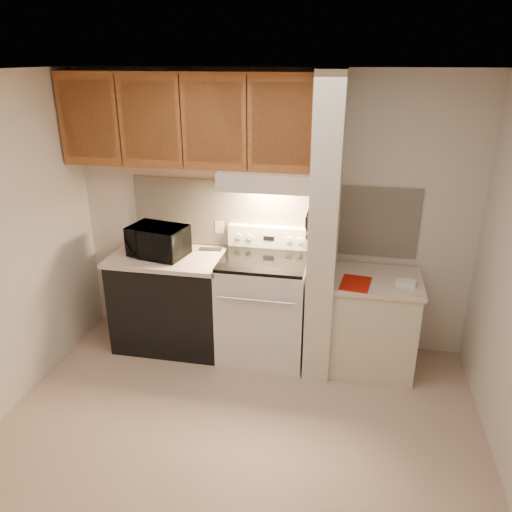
# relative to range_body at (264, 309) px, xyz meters

# --- Properties ---
(floor) EXTENTS (3.60, 3.60, 0.00)m
(floor) POSITION_rel_range_body_xyz_m (0.00, -1.16, -0.46)
(floor) COLOR tan
(floor) RESTS_ON ground
(ceiling) EXTENTS (3.60, 3.60, 0.00)m
(ceiling) POSITION_rel_range_body_xyz_m (0.00, -1.16, 2.04)
(ceiling) COLOR white
(ceiling) RESTS_ON wall_back
(wall_back) EXTENTS (3.60, 2.50, 0.02)m
(wall_back) POSITION_rel_range_body_xyz_m (0.00, 0.34, 0.79)
(wall_back) COLOR beige
(wall_back) RESTS_ON floor
(backsplash) EXTENTS (2.60, 0.02, 0.63)m
(backsplash) POSITION_rel_range_body_xyz_m (0.00, 0.33, 0.78)
(backsplash) COLOR beige
(backsplash) RESTS_ON wall_back
(range_body) EXTENTS (0.76, 0.65, 0.92)m
(range_body) POSITION_rel_range_body_xyz_m (0.00, 0.00, 0.00)
(range_body) COLOR silver
(range_body) RESTS_ON floor
(oven_window) EXTENTS (0.50, 0.01, 0.30)m
(oven_window) POSITION_rel_range_body_xyz_m (0.00, -0.32, 0.04)
(oven_window) COLOR black
(oven_window) RESTS_ON range_body
(oven_handle) EXTENTS (0.65, 0.02, 0.02)m
(oven_handle) POSITION_rel_range_body_xyz_m (0.00, -0.35, 0.26)
(oven_handle) COLOR silver
(oven_handle) RESTS_ON range_body
(cooktop) EXTENTS (0.74, 0.64, 0.03)m
(cooktop) POSITION_rel_range_body_xyz_m (0.00, 0.00, 0.48)
(cooktop) COLOR black
(cooktop) RESTS_ON range_body
(range_backguard) EXTENTS (0.76, 0.08, 0.20)m
(range_backguard) POSITION_rel_range_body_xyz_m (0.00, 0.28, 0.59)
(range_backguard) COLOR silver
(range_backguard) RESTS_ON range_body
(range_display) EXTENTS (0.10, 0.01, 0.04)m
(range_display) POSITION_rel_range_body_xyz_m (0.00, 0.24, 0.59)
(range_display) COLOR black
(range_display) RESTS_ON range_backguard
(range_knob_left_outer) EXTENTS (0.05, 0.02, 0.05)m
(range_knob_left_outer) POSITION_rel_range_body_xyz_m (-0.28, 0.24, 0.59)
(range_knob_left_outer) COLOR silver
(range_knob_left_outer) RESTS_ON range_backguard
(range_knob_left_inner) EXTENTS (0.05, 0.02, 0.05)m
(range_knob_left_inner) POSITION_rel_range_body_xyz_m (-0.18, 0.24, 0.59)
(range_knob_left_inner) COLOR silver
(range_knob_left_inner) RESTS_ON range_backguard
(range_knob_right_inner) EXTENTS (0.05, 0.02, 0.05)m
(range_knob_right_inner) POSITION_rel_range_body_xyz_m (0.18, 0.24, 0.59)
(range_knob_right_inner) COLOR silver
(range_knob_right_inner) RESTS_ON range_backguard
(range_knob_right_outer) EXTENTS (0.05, 0.02, 0.05)m
(range_knob_right_outer) POSITION_rel_range_body_xyz_m (0.28, 0.24, 0.59)
(range_knob_right_outer) COLOR silver
(range_knob_right_outer) RESTS_ON range_backguard
(dishwasher_front) EXTENTS (1.00, 0.63, 0.87)m
(dishwasher_front) POSITION_rel_range_body_xyz_m (-0.88, 0.01, -0.03)
(dishwasher_front) COLOR black
(dishwasher_front) RESTS_ON floor
(left_countertop) EXTENTS (1.04, 0.67, 0.04)m
(left_countertop) POSITION_rel_range_body_xyz_m (-0.88, 0.01, 0.43)
(left_countertop) COLOR beige
(left_countertop) RESTS_ON dishwasher_front
(spoon_rest) EXTENTS (0.21, 0.09, 0.01)m
(spoon_rest) POSITION_rel_range_body_xyz_m (-0.54, 0.21, 0.46)
(spoon_rest) COLOR black
(spoon_rest) RESTS_ON left_countertop
(teal_jar) EXTENTS (0.10, 0.10, 0.09)m
(teal_jar) POSITION_rel_range_body_xyz_m (-0.83, -0.04, 0.50)
(teal_jar) COLOR #257161
(teal_jar) RESTS_ON left_countertop
(outlet) EXTENTS (0.08, 0.01, 0.12)m
(outlet) POSITION_rel_range_body_xyz_m (-0.48, 0.32, 0.64)
(outlet) COLOR beige
(outlet) RESTS_ON backsplash
(microwave) EXTENTS (0.55, 0.43, 0.27)m
(microwave) POSITION_rel_range_body_xyz_m (-0.96, -0.01, 0.59)
(microwave) COLOR black
(microwave) RESTS_ON left_countertop
(partition_pillar) EXTENTS (0.22, 0.70, 2.50)m
(partition_pillar) POSITION_rel_range_body_xyz_m (0.51, -0.01, 0.79)
(partition_pillar) COLOR beige
(partition_pillar) RESTS_ON floor
(pillar_trim) EXTENTS (0.01, 0.70, 0.04)m
(pillar_trim) POSITION_rel_range_body_xyz_m (0.39, -0.01, 0.84)
(pillar_trim) COLOR #9A562A
(pillar_trim) RESTS_ON partition_pillar
(knife_strip) EXTENTS (0.02, 0.42, 0.04)m
(knife_strip) POSITION_rel_range_body_xyz_m (0.39, -0.06, 0.86)
(knife_strip) COLOR black
(knife_strip) RESTS_ON partition_pillar
(knife_blade_a) EXTENTS (0.01, 0.03, 0.16)m
(knife_blade_a) POSITION_rel_range_body_xyz_m (0.38, -0.21, 0.76)
(knife_blade_a) COLOR silver
(knife_blade_a) RESTS_ON knife_strip
(knife_handle_a) EXTENTS (0.02, 0.02, 0.10)m
(knife_handle_a) POSITION_rel_range_body_xyz_m (0.38, -0.23, 0.91)
(knife_handle_a) COLOR black
(knife_handle_a) RESTS_ON knife_strip
(knife_blade_b) EXTENTS (0.01, 0.04, 0.18)m
(knife_blade_b) POSITION_rel_range_body_xyz_m (0.38, -0.13, 0.75)
(knife_blade_b) COLOR silver
(knife_blade_b) RESTS_ON knife_strip
(knife_handle_b) EXTENTS (0.02, 0.02, 0.10)m
(knife_handle_b) POSITION_rel_range_body_xyz_m (0.38, -0.13, 0.91)
(knife_handle_b) COLOR black
(knife_handle_b) RESTS_ON knife_strip
(knife_blade_c) EXTENTS (0.01, 0.04, 0.20)m
(knife_blade_c) POSITION_rel_range_body_xyz_m (0.38, -0.05, 0.74)
(knife_blade_c) COLOR silver
(knife_blade_c) RESTS_ON knife_strip
(knife_handle_c) EXTENTS (0.02, 0.02, 0.10)m
(knife_handle_c) POSITION_rel_range_body_xyz_m (0.38, -0.05, 0.91)
(knife_handle_c) COLOR black
(knife_handle_c) RESTS_ON knife_strip
(knife_blade_d) EXTENTS (0.01, 0.04, 0.16)m
(knife_blade_d) POSITION_rel_range_body_xyz_m (0.38, 0.03, 0.76)
(knife_blade_d) COLOR silver
(knife_blade_d) RESTS_ON knife_strip
(knife_handle_d) EXTENTS (0.02, 0.02, 0.10)m
(knife_handle_d) POSITION_rel_range_body_xyz_m (0.38, 0.04, 0.91)
(knife_handle_d) COLOR black
(knife_handle_d) RESTS_ON knife_strip
(knife_blade_e) EXTENTS (0.01, 0.04, 0.18)m
(knife_blade_e) POSITION_rel_range_body_xyz_m (0.38, 0.10, 0.75)
(knife_blade_e) COLOR silver
(knife_blade_e) RESTS_ON knife_strip
(knife_handle_e) EXTENTS (0.02, 0.02, 0.10)m
(knife_handle_e) POSITION_rel_range_body_xyz_m (0.38, 0.11, 0.91)
(knife_handle_e) COLOR black
(knife_handle_e) RESTS_ON knife_strip
(oven_mitt) EXTENTS (0.03, 0.10, 0.23)m
(oven_mitt) POSITION_rel_range_body_xyz_m (0.38, 0.17, 0.74)
(oven_mitt) COLOR gray
(oven_mitt) RESTS_ON partition_pillar
(right_cab_base) EXTENTS (0.70, 0.60, 0.81)m
(right_cab_base) POSITION_rel_range_body_xyz_m (0.97, -0.01, -0.06)
(right_cab_base) COLOR beige
(right_cab_base) RESTS_ON floor
(right_countertop) EXTENTS (0.74, 0.64, 0.04)m
(right_countertop) POSITION_rel_range_body_xyz_m (0.97, -0.01, 0.37)
(right_countertop) COLOR beige
(right_countertop) RESTS_ON right_cab_base
(red_folder) EXTENTS (0.27, 0.34, 0.01)m
(red_folder) POSITION_rel_range_body_xyz_m (0.79, -0.16, 0.40)
(red_folder) COLOR #A51206
(red_folder) RESTS_ON right_countertop
(white_box) EXTENTS (0.17, 0.12, 0.04)m
(white_box) POSITION_rel_range_body_xyz_m (1.19, -0.11, 0.41)
(white_box) COLOR white
(white_box) RESTS_ON right_countertop
(range_hood) EXTENTS (0.78, 0.44, 0.15)m
(range_hood) POSITION_rel_range_body_xyz_m (0.00, 0.12, 1.17)
(range_hood) COLOR beige
(range_hood) RESTS_ON upper_cabinets
(hood_lip) EXTENTS (0.78, 0.04, 0.06)m
(hood_lip) POSITION_rel_range_body_xyz_m (0.00, -0.08, 1.12)
(hood_lip) COLOR beige
(hood_lip) RESTS_ON range_hood
(upper_cabinets) EXTENTS (2.18, 0.33, 0.77)m
(upper_cabinets) POSITION_rel_range_body_xyz_m (-0.69, 0.17, 1.62)
(upper_cabinets) COLOR #9A562A
(upper_cabinets) RESTS_ON wall_back
(cab_door_a) EXTENTS (0.46, 0.01, 0.63)m
(cab_door_a) POSITION_rel_range_body_xyz_m (-1.51, 0.01, 1.62)
(cab_door_a) COLOR #9A562A
(cab_door_a) RESTS_ON upper_cabinets
(cab_gap_a) EXTENTS (0.01, 0.01, 0.73)m
(cab_gap_a) POSITION_rel_range_body_xyz_m (-1.23, 0.01, 1.62)
(cab_gap_a) COLOR black
(cab_gap_a) RESTS_ON upper_cabinets
(cab_door_b) EXTENTS (0.46, 0.01, 0.63)m
(cab_door_b) POSITION_rel_range_body_xyz_m (-0.96, 0.01, 1.62)
(cab_door_b) COLOR #9A562A
(cab_door_b) RESTS_ON upper_cabinets
(cab_gap_b) EXTENTS (0.01, 0.01, 0.73)m
(cab_gap_b) POSITION_rel_range_body_xyz_m (-0.69, 0.01, 1.62)
(cab_gap_b) COLOR black
(cab_gap_b) RESTS_ON upper_cabinets
(cab_door_c) EXTENTS (0.46, 0.01, 0.63)m
(cab_door_c) POSITION_rel_range_body_xyz_m (-0.42, 0.01, 1.62)
(cab_door_c) COLOR #9A562A
(cab_door_c) RESTS_ON upper_cabinets
(cab_gap_c) EXTENTS (0.01, 0.01, 0.73)m
(cab_gap_c) POSITION_rel_range_body_xyz_m (-0.14, 0.01, 1.62)
(cab_gap_c) COLOR black
(cab_gap_c) RESTS_ON upper_cabinets
(cab_door_d) EXTENTS (0.46, 0.01, 0.63)m
(cab_door_d) POSITION_rel_range_body_xyz_m (0.13, 0.01, 1.62)
(cab_door_d) COLOR #9A562A
(cab_door_d) RESTS_ON upper_cabinets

